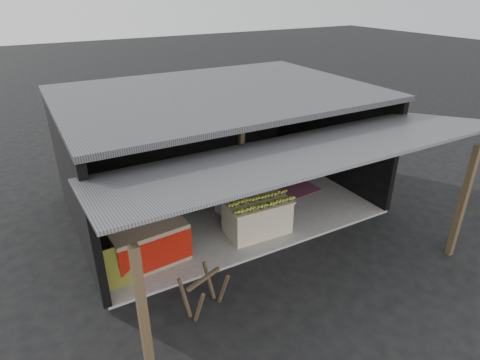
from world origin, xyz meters
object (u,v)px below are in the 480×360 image
banana_table (257,216)px  neighbor_stall (150,244)px  water_barrel (276,205)px  plastic_chair (284,161)px  white_crate (235,194)px  sawhorse (204,290)px

banana_table → neighbor_stall: (-2.50, 0.06, 0.06)m
water_barrel → neighbor_stall: bearing=-174.1°
neighbor_stall → plastic_chair: (4.63, 1.93, 0.12)m
white_crate → sawhorse: 3.44m
white_crate → sawhorse: (-2.10, -2.72, -0.09)m
banana_table → sawhorse: (-2.08, -1.63, -0.01)m
banana_table → plastic_chair: 2.92m
sawhorse → plastic_chair: (4.21, 3.62, 0.19)m
banana_table → water_barrel: bearing=29.1°
sawhorse → banana_table: bearing=18.0°
neighbor_stall → sawhorse: neighbor_stall is taller
neighbor_stall → water_barrel: size_ratio=2.84×
white_crate → sawhorse: bearing=-133.0°
banana_table → neighbor_stall: 2.50m
banana_table → white_crate: white_crate is taller
banana_table → plastic_chair: plastic_chair is taller
white_crate → plastic_chair: (2.11, 0.90, 0.10)m
banana_table → sawhorse: bearing=-139.4°
white_crate → neighbor_stall: size_ratio=0.62×
sawhorse → plastic_chair: 5.56m
white_crate → banana_table: bearing=-96.5°
banana_table → white_crate: 1.09m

